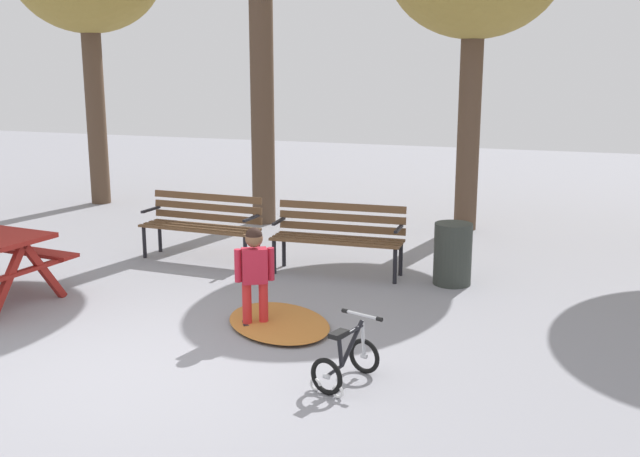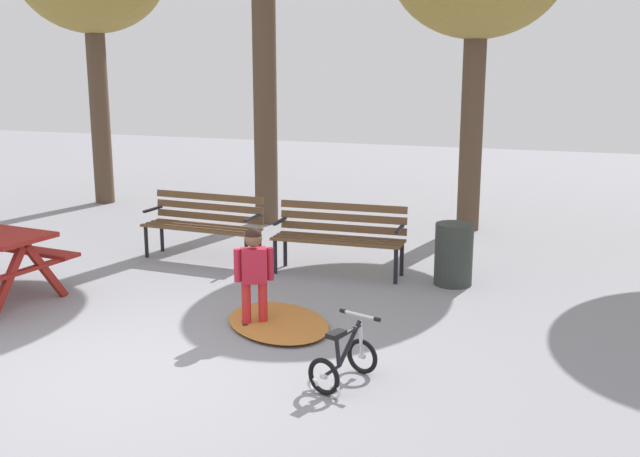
# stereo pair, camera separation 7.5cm
# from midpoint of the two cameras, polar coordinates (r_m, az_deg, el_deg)

# --- Properties ---
(ground) EXTENTS (36.00, 36.00, 0.00)m
(ground) POSITION_cam_midpoint_polar(r_m,az_deg,el_deg) (6.57, -14.77, -10.51)
(ground) COLOR gray
(park_bench_far_left) EXTENTS (1.62, 0.53, 0.85)m
(park_bench_far_left) POSITION_cam_midpoint_polar(r_m,az_deg,el_deg) (9.87, -9.16, 0.58)
(park_bench_far_left) COLOR brown
(park_bench_far_left) RESTS_ON ground
(park_bench_left) EXTENTS (1.62, 0.53, 0.85)m
(park_bench_left) POSITION_cam_midpoint_polar(r_m,az_deg,el_deg) (9.08, 1.21, -0.31)
(park_bench_left) COLOR brown
(park_bench_left) RESTS_ON ground
(child_standing) EXTENTS (0.34, 0.27, 1.01)m
(child_standing) POSITION_cam_midpoint_polar(r_m,az_deg,el_deg) (7.18, -5.32, -3.19)
(child_standing) COLOR red
(child_standing) RESTS_ON ground
(kids_bicycle) EXTENTS (0.50, 0.63, 0.54)m
(kids_bicycle) POSITION_cam_midpoint_polar(r_m,az_deg,el_deg) (6.06, 1.61, -10.03)
(kids_bicycle) COLOR black
(kids_bicycle) RESTS_ON ground
(leaf_pile) EXTENTS (1.58, 1.58, 0.07)m
(leaf_pile) POSITION_cam_midpoint_polar(r_m,az_deg,el_deg) (7.41, -3.46, -7.15)
(leaf_pile) COLOR #B26B2D
(leaf_pile) RESTS_ON ground
(trash_bin) EXTENTS (0.44, 0.44, 0.72)m
(trash_bin) POSITION_cam_midpoint_polar(r_m,az_deg,el_deg) (8.79, 9.87, -1.93)
(trash_bin) COLOR #2D332D
(trash_bin) RESTS_ON ground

